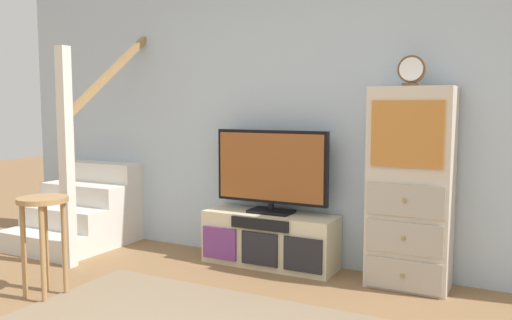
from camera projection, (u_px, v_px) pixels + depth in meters
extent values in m
cube|color=#A8BCD1|center=(317.00, 103.00, 4.38)|extent=(6.40, 0.12, 2.70)
cube|color=beige|center=(270.00, 239.00, 4.40)|extent=(1.12, 0.36, 0.44)
cube|color=#70387F|center=(219.00, 243.00, 4.41)|extent=(0.31, 0.02, 0.26)
cube|color=#232328|center=(259.00, 249.00, 4.24)|extent=(0.31, 0.02, 0.26)
cube|color=#232328|center=(303.00, 255.00, 4.06)|extent=(0.31, 0.02, 0.26)
cube|color=black|center=(259.00, 224.00, 4.22)|extent=(0.51, 0.02, 0.09)
cube|color=black|center=(271.00, 211.00, 4.40)|extent=(0.36, 0.22, 0.02)
cylinder|color=black|center=(271.00, 206.00, 4.39)|extent=(0.05, 0.05, 0.06)
cube|color=black|center=(271.00, 167.00, 4.36)|extent=(0.99, 0.05, 0.60)
cube|color=brown|center=(270.00, 167.00, 4.33)|extent=(0.94, 0.01, 0.55)
cube|color=beige|center=(411.00, 188.00, 3.84)|extent=(0.58, 0.34, 1.46)
cube|color=#ADA497|center=(403.00, 275.00, 3.74)|extent=(0.53, 0.02, 0.22)
sphere|color=olive|center=(402.00, 276.00, 3.72)|extent=(0.03, 0.03, 0.03)
cube|color=#ADA497|center=(404.00, 238.00, 3.71)|extent=(0.53, 0.02, 0.22)
sphere|color=olive|center=(403.00, 239.00, 3.70)|extent=(0.03, 0.03, 0.03)
cube|color=#ADA497|center=(405.00, 200.00, 3.68)|extent=(0.53, 0.02, 0.22)
sphere|color=olive|center=(404.00, 201.00, 3.67)|extent=(0.03, 0.03, 0.03)
cube|color=#BC7533|center=(407.00, 134.00, 3.64)|extent=(0.49, 0.02, 0.46)
cube|color=#4C3823|center=(411.00, 85.00, 3.75)|extent=(0.12, 0.08, 0.02)
cylinder|color=brown|center=(412.00, 69.00, 3.74)|extent=(0.19, 0.04, 0.19)
cylinder|color=silver|center=(411.00, 69.00, 3.72)|extent=(0.16, 0.01, 0.16)
cube|color=silver|center=(41.00, 244.00, 4.72)|extent=(0.90, 0.26, 0.19)
cube|color=silver|center=(63.00, 228.00, 4.94)|extent=(0.90, 0.26, 0.38)
cube|color=silver|center=(84.00, 213.00, 5.16)|extent=(0.90, 0.26, 0.57)
cube|color=silver|center=(103.00, 199.00, 5.38)|extent=(0.90, 0.26, 0.76)
cube|color=silver|center=(120.00, 187.00, 5.60)|extent=(0.90, 0.26, 0.95)
cube|color=silver|center=(66.00, 158.00, 4.30)|extent=(0.09, 0.09, 1.80)
cube|color=#9E7547|center=(119.00, 64.00, 4.79)|extent=(0.06, 1.33, 0.99)
cylinder|color=#A37A4C|center=(24.00, 251.00, 3.63)|extent=(0.04, 0.04, 0.67)
cylinder|color=#A37A4C|center=(43.00, 255.00, 3.54)|extent=(0.04, 0.04, 0.67)
cylinder|color=#A37A4C|center=(46.00, 245.00, 3.79)|extent=(0.04, 0.04, 0.67)
cylinder|color=#A37A4C|center=(65.00, 248.00, 3.70)|extent=(0.04, 0.04, 0.67)
cylinder|color=#A37A4C|center=(42.00, 200.00, 3.63)|extent=(0.34, 0.34, 0.03)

